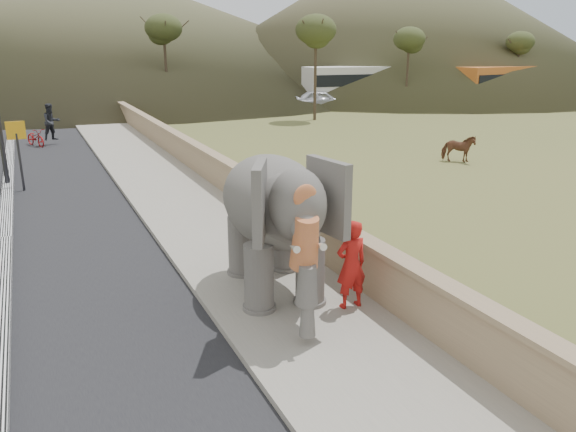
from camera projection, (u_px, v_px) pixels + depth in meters
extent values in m
plane|color=olive|center=(408.00, 424.00, 7.49)|extent=(160.00, 160.00, 0.00)
cube|color=black|center=(5.00, 244.00, 14.15)|extent=(7.00, 120.00, 0.03)
cube|color=black|center=(5.00, 241.00, 14.12)|extent=(0.35, 120.00, 0.22)
cube|color=#9E9687|center=(198.00, 217.00, 16.14)|extent=(3.00, 120.00, 0.15)
cube|color=tan|center=(251.00, 195.00, 16.66)|extent=(0.30, 120.00, 1.10)
cylinder|color=#2D2D33|center=(20.00, 163.00, 18.98)|extent=(0.08, 0.08, 2.00)
cube|color=#EDA416|center=(16.00, 130.00, 18.66)|extent=(0.60, 0.05, 0.60)
imported|color=brown|center=(458.00, 149.00, 23.91)|extent=(1.45, 1.37, 1.16)
imported|color=silver|center=(321.00, 100.00, 43.38)|extent=(4.53, 2.80, 1.44)
cube|color=silver|center=(369.00, 86.00, 46.13)|extent=(11.17, 3.39, 3.10)
cube|color=#C86523|center=(510.00, 85.00, 46.84)|extent=(11.19, 3.58, 3.10)
cone|color=brown|center=(395.00, 15.00, 64.69)|extent=(56.00, 56.00, 16.00)
cone|color=brown|center=(97.00, 25.00, 68.15)|extent=(80.00, 80.00, 14.00)
imported|color=#B01612|center=(351.00, 264.00, 10.26)|extent=(0.61, 0.40, 1.69)
imported|color=#9C0E0F|center=(36.00, 138.00, 27.61)|extent=(1.19, 1.76, 0.87)
imported|color=#212327|center=(51.00, 122.00, 27.72)|extent=(1.08, 0.98, 1.81)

